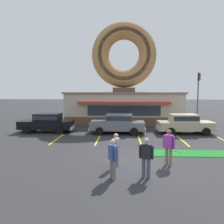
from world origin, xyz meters
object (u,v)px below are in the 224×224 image
(traffic_light_pole, at_px, (198,89))
(pedestrian_hooded_kid, at_px, (116,148))
(golf_ball, at_px, (184,152))
(car_grey, at_px, (118,123))
(car_black, at_px, (47,122))
(pedestrian_clipboard_woman, at_px, (113,157))
(car_champagne, at_px, (185,123))
(trash_bin, at_px, (182,122))
(pedestrian_leather_jacket_man, at_px, (146,156))
(pedestrian_blue_sweater_man, at_px, (169,145))

(traffic_light_pole, bearing_deg, pedestrian_hooded_kid, -118.20)
(golf_ball, bearing_deg, traffic_light_pole, 69.20)
(golf_ball, relative_size, car_grey, 0.01)
(golf_ball, xyz_separation_m, car_black, (-9.91, 5.74, 0.82))
(golf_ball, bearing_deg, pedestrian_clipboard_woman, -134.90)
(traffic_light_pole, bearing_deg, pedestrian_clipboard_woman, -116.61)
(car_champagne, height_order, car_grey, same)
(car_grey, bearing_deg, pedestrian_hooded_kid, -89.39)
(car_champagne, distance_m, pedestrian_hooded_kid, 9.72)
(pedestrian_hooded_kid, height_order, trash_bin, pedestrian_hooded_kid)
(car_champagne, relative_size, pedestrian_clipboard_woman, 2.87)
(trash_bin, xyz_separation_m, traffic_light_pole, (3.71, 6.67, 3.21))
(car_grey, xyz_separation_m, pedestrian_clipboard_woman, (0.01, -9.37, 0.01))
(pedestrian_hooded_kid, height_order, pedestrian_leather_jacket_man, pedestrian_leather_jacket_man)
(golf_ball, height_order, car_grey, car_grey)
(pedestrian_blue_sweater_man, relative_size, traffic_light_pole, 0.29)
(car_champagne, height_order, pedestrian_leather_jacket_man, pedestrian_leather_jacket_man)
(golf_ball, relative_size, traffic_light_pole, 0.01)
(pedestrian_clipboard_woman, bearing_deg, traffic_light_pole, 63.39)
(pedestrian_leather_jacket_man, distance_m, pedestrian_clipboard_woman, 1.34)
(car_black, relative_size, pedestrian_hooded_kid, 2.95)
(pedestrian_hooded_kid, bearing_deg, car_black, 126.77)
(car_black, height_order, pedestrian_hooded_kid, car_black)
(trash_bin, bearing_deg, pedestrian_clipboard_woman, -115.32)
(pedestrian_blue_sweater_man, bearing_deg, trash_bin, 72.15)
(pedestrian_hooded_kid, xyz_separation_m, pedestrian_leather_jacket_man, (1.25, -1.28, 0.05))
(pedestrian_blue_sweater_man, height_order, trash_bin, pedestrian_blue_sweater_man)
(golf_ball, bearing_deg, car_grey, 125.30)
(golf_ball, bearing_deg, pedestrian_blue_sweater_man, -121.83)
(car_black, height_order, pedestrian_blue_sweater_man, pedestrian_blue_sweater_man)
(car_champagne, bearing_deg, pedestrian_clipboard_woman, -119.74)
(pedestrian_blue_sweater_man, distance_m, pedestrian_hooded_kid, 2.49)
(pedestrian_blue_sweater_man, xyz_separation_m, pedestrian_hooded_kid, (-2.47, -0.30, -0.09))
(car_champagne, bearing_deg, trash_bin, 78.01)
(traffic_light_pole, bearing_deg, golf_ball, -110.80)
(car_grey, distance_m, traffic_light_pole, 14.69)
(car_black, distance_m, pedestrian_clipboard_woman, 11.36)
(car_black, relative_size, traffic_light_pole, 0.79)
(car_grey, relative_size, pedestrian_leather_jacket_man, 2.82)
(car_black, bearing_deg, trash_bin, 16.01)
(pedestrian_blue_sweater_man, xyz_separation_m, trash_bin, (3.67, 11.39, -0.45))
(car_champagne, height_order, pedestrian_clipboard_woman, pedestrian_clipboard_woman)
(golf_ball, distance_m, trash_bin, 9.56)
(trash_bin, bearing_deg, pedestrian_leather_jacket_man, -110.65)
(car_black, distance_m, pedestrian_leather_jacket_man, 11.98)
(car_grey, bearing_deg, car_champagne, 1.89)
(traffic_light_pole, bearing_deg, pedestrian_leather_jacket_man, -113.64)
(pedestrian_leather_jacket_man, distance_m, traffic_light_pole, 21.62)
(car_grey, xyz_separation_m, traffic_light_pole, (9.93, 10.44, 2.84))
(pedestrian_hooded_kid, xyz_separation_m, pedestrian_clipboard_woman, (-0.08, -1.45, 0.03))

